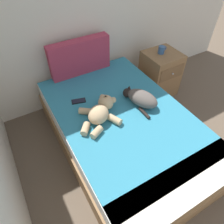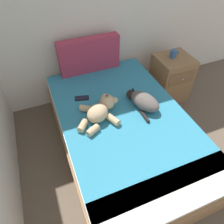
{
  "view_description": "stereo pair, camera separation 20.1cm",
  "coord_description": "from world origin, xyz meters",
  "px_view_note": "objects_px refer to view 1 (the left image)",
  "views": [
    {
      "loc": [
        0.31,
        2.03,
        1.97
      ],
      "look_at": [
        1.03,
        3.29,
        0.52
      ],
      "focal_mm": 33.38,
      "sensor_mm": 36.0,
      "label": 1
    },
    {
      "loc": [
        0.49,
        1.94,
        1.97
      ],
      "look_at": [
        1.03,
        3.29,
        0.52
      ],
      "focal_mm": 33.38,
      "sensor_mm": 36.0,
      "label": 2
    }
  ],
  "objects_px": {
    "cat": "(141,98)",
    "nightstand": "(160,74)",
    "cell_phone": "(79,101)",
    "teddy_bear": "(101,111)",
    "mug": "(162,50)",
    "bed": "(123,131)",
    "patterned_cushion": "(80,57)"
  },
  "relations": [
    {
      "from": "bed",
      "to": "teddy_bear",
      "type": "bearing_deg",
      "value": 154.18
    },
    {
      "from": "nightstand",
      "to": "cat",
      "type": "bearing_deg",
      "value": -144.49
    },
    {
      "from": "bed",
      "to": "cell_phone",
      "type": "xyz_separation_m",
      "value": [
        -0.31,
        0.42,
        0.25
      ]
    },
    {
      "from": "nightstand",
      "to": "teddy_bear",
      "type": "bearing_deg",
      "value": -157.71
    },
    {
      "from": "teddy_bear",
      "to": "cell_phone",
      "type": "distance_m",
      "value": 0.34
    },
    {
      "from": "bed",
      "to": "teddy_bear",
      "type": "relative_size",
      "value": 4.09
    },
    {
      "from": "nightstand",
      "to": "mug",
      "type": "xyz_separation_m",
      "value": [
        -0.02,
        0.03,
        0.35
      ]
    },
    {
      "from": "teddy_bear",
      "to": "nightstand",
      "type": "xyz_separation_m",
      "value": [
        1.17,
        0.48,
        -0.25
      ]
    },
    {
      "from": "patterned_cushion",
      "to": "cat",
      "type": "xyz_separation_m",
      "value": [
        0.3,
        -0.84,
        -0.14
      ]
    },
    {
      "from": "patterned_cushion",
      "to": "mug",
      "type": "xyz_separation_m",
      "value": [
        0.99,
        -0.3,
        -0.03
      ]
    },
    {
      "from": "cat",
      "to": "cell_phone",
      "type": "bearing_deg",
      "value": 147.59
    },
    {
      "from": "bed",
      "to": "patterned_cushion",
      "type": "distance_m",
      "value": 1.02
    },
    {
      "from": "bed",
      "to": "cat",
      "type": "relative_size",
      "value": 4.48
    },
    {
      "from": "bed",
      "to": "nightstand",
      "type": "relative_size",
      "value": 3.22
    },
    {
      "from": "teddy_bear",
      "to": "cell_phone",
      "type": "height_order",
      "value": "teddy_bear"
    },
    {
      "from": "teddy_bear",
      "to": "mug",
      "type": "bearing_deg",
      "value": 23.77
    },
    {
      "from": "nightstand",
      "to": "patterned_cushion",
      "type": "bearing_deg",
      "value": 162.06
    },
    {
      "from": "patterned_cushion",
      "to": "nightstand",
      "type": "bearing_deg",
      "value": -17.94
    },
    {
      "from": "patterned_cushion",
      "to": "cat",
      "type": "bearing_deg",
      "value": -70.51
    },
    {
      "from": "cell_phone",
      "to": "mug",
      "type": "height_order",
      "value": "mug"
    },
    {
      "from": "patterned_cushion",
      "to": "cat",
      "type": "relative_size",
      "value": 1.67
    },
    {
      "from": "cat",
      "to": "nightstand",
      "type": "xyz_separation_m",
      "value": [
        0.72,
        0.51,
        -0.25
      ]
    },
    {
      "from": "nightstand",
      "to": "mug",
      "type": "bearing_deg",
      "value": 127.04
    },
    {
      "from": "cell_phone",
      "to": "cat",
      "type": "bearing_deg",
      "value": -32.41
    },
    {
      "from": "teddy_bear",
      "to": "mug",
      "type": "distance_m",
      "value": 1.26
    },
    {
      "from": "bed",
      "to": "mug",
      "type": "relative_size",
      "value": 16.51
    },
    {
      "from": "nightstand",
      "to": "mug",
      "type": "height_order",
      "value": "mug"
    },
    {
      "from": "cat",
      "to": "teddy_bear",
      "type": "bearing_deg",
      "value": 175.79
    },
    {
      "from": "bed",
      "to": "cell_phone",
      "type": "distance_m",
      "value": 0.58
    },
    {
      "from": "cat",
      "to": "mug",
      "type": "xyz_separation_m",
      "value": [
        0.7,
        0.54,
        0.1
      ]
    },
    {
      "from": "teddy_bear",
      "to": "mug",
      "type": "xyz_separation_m",
      "value": [
        1.15,
        0.5,
        0.1
      ]
    },
    {
      "from": "mug",
      "to": "bed",
      "type": "bearing_deg",
      "value": -147.13
    }
  ]
}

